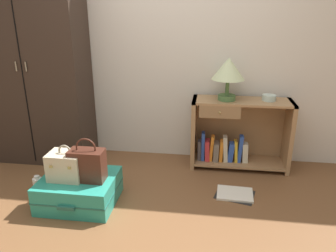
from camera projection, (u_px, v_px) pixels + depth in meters
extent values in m
plane|color=brown|center=(130.00, 236.00, 2.35)|extent=(9.00, 9.00, 0.00)
cube|color=silver|center=(161.00, 35.00, 3.31)|extent=(6.40, 0.10, 2.60)
cube|color=#33261E|center=(34.00, 63.00, 3.28)|extent=(1.05, 0.45, 2.08)
cube|color=black|center=(21.00, 66.00, 3.07)|extent=(0.01, 0.01, 1.98)
cylinder|color=gray|center=(16.00, 66.00, 3.07)|extent=(0.01, 0.01, 0.09)
cylinder|color=gray|center=(26.00, 67.00, 3.05)|extent=(0.01, 0.01, 0.09)
cube|color=#A37A51|center=(194.00, 132.00, 3.35)|extent=(0.04, 0.34, 0.71)
cube|color=#A37A51|center=(288.00, 136.00, 3.23)|extent=(0.04, 0.34, 0.71)
cube|color=#A37A51|center=(243.00, 101.00, 3.17)|extent=(0.98, 0.34, 0.02)
cube|color=#A37A51|center=(238.00, 161.00, 3.39)|extent=(0.90, 0.34, 0.02)
cube|color=#A37A51|center=(239.00, 129.00, 3.44)|extent=(0.90, 0.01, 0.69)
cube|color=#8F6B47|center=(220.00, 112.00, 3.08)|extent=(0.39, 0.02, 0.12)
sphere|color=#9E844C|center=(220.00, 113.00, 3.06)|extent=(0.02, 0.02, 0.02)
cube|color=#4C474C|center=(199.00, 150.00, 3.38)|extent=(0.03, 0.09, 0.21)
cube|color=#2D51B2|center=(203.00, 146.00, 3.36)|extent=(0.04, 0.09, 0.30)
cube|color=red|center=(207.00, 150.00, 3.37)|extent=(0.05, 0.12, 0.22)
cube|color=orange|center=(212.00, 148.00, 3.36)|extent=(0.05, 0.10, 0.27)
cube|color=#726659|center=(216.00, 151.00, 3.36)|extent=(0.06, 0.13, 0.20)
cube|color=orange|center=(221.00, 150.00, 3.35)|extent=(0.04, 0.10, 0.22)
cube|color=beige|center=(225.00, 149.00, 3.34)|extent=(0.06, 0.11, 0.27)
cube|color=#2D51B2|center=(231.00, 152.00, 3.34)|extent=(0.07, 0.09, 0.21)
cube|color=gold|center=(236.00, 151.00, 3.33)|extent=(0.04, 0.10, 0.23)
cube|color=#2D51B2|center=(240.00, 149.00, 3.32)|extent=(0.05, 0.08, 0.29)
cube|color=beige|center=(245.00, 153.00, 3.32)|extent=(0.06, 0.09, 0.21)
cylinder|color=#4C7542|center=(227.00, 98.00, 3.17)|extent=(0.17, 0.17, 0.05)
cylinder|color=#4C7542|center=(227.00, 87.00, 3.13)|extent=(0.04, 0.04, 0.16)
cone|color=beige|center=(228.00, 69.00, 3.07)|extent=(0.32, 0.32, 0.21)
cylinder|color=silver|center=(269.00, 98.00, 3.15)|extent=(0.13, 0.13, 0.06)
cube|color=teal|center=(80.00, 190.00, 2.73)|extent=(0.61, 0.51, 0.24)
cube|color=#235E52|center=(80.00, 190.00, 2.73)|extent=(0.62, 0.52, 0.01)
cube|color=#235E52|center=(66.00, 208.00, 2.48)|extent=(0.14, 0.02, 0.03)
cube|color=beige|center=(66.00, 166.00, 2.64)|extent=(0.27, 0.20, 0.23)
torus|color=gray|center=(65.00, 151.00, 2.60)|extent=(0.11, 0.02, 0.11)
cube|color=tan|center=(51.00, 167.00, 2.54)|extent=(0.02, 0.01, 0.02)
cube|color=tan|center=(69.00, 168.00, 2.52)|extent=(0.02, 0.01, 0.02)
cube|color=#472319|center=(87.00, 165.00, 2.61)|extent=(0.28, 0.15, 0.26)
torus|color=#472319|center=(86.00, 148.00, 2.56)|extent=(0.17, 0.01, 0.17)
cylinder|color=white|center=(38.00, 187.00, 2.86)|extent=(0.08, 0.08, 0.16)
cylinder|color=silver|center=(37.00, 177.00, 2.83)|extent=(0.05, 0.05, 0.02)
cube|color=white|center=(235.00, 194.00, 2.88)|extent=(0.32, 0.25, 0.02)
cube|color=black|center=(235.00, 195.00, 2.88)|extent=(0.38, 0.33, 0.01)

